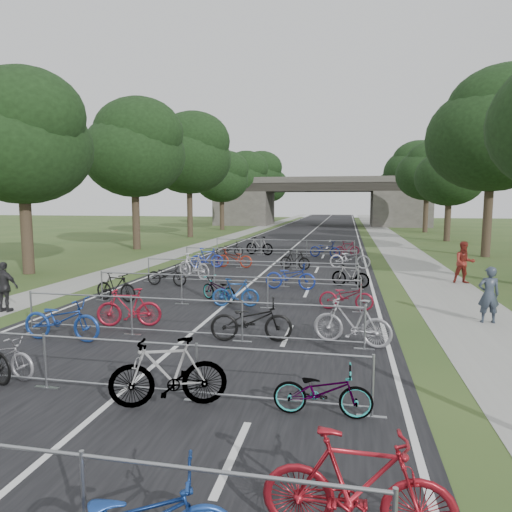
{
  "coord_description": "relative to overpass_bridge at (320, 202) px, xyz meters",
  "views": [
    {
      "loc": [
        4.13,
        -3.92,
        3.62
      ],
      "look_at": [
        0.02,
        16.54,
        1.1
      ],
      "focal_mm": 32.0,
      "sensor_mm": 36.0,
      "label": 1
    }
  ],
  "objects": [
    {
      "name": "lane_markings",
      "position": [
        0.0,
        -15.0,
        -3.53
      ],
      "size": [
        0.12,
        140.0,
        0.0
      ],
      "primitive_type": "cube",
      "color": "silver",
      "rests_on": "ground"
    },
    {
      "name": "tree_left_0",
      "position": [
        -11.39,
        -49.07,
        2.96
      ],
      "size": [
        6.72,
        6.72,
        10.25
      ],
      "color": "#33261C",
      "rests_on": "ground"
    },
    {
      "name": "pedestrian_a",
      "position": [
        8.29,
        -54.54,
        -2.69
      ],
      "size": [
        0.65,
        0.45,
        1.7
      ],
      "primitive_type": "imported",
      "rotation": [
        0.0,
        0.0,
        3.22
      ],
      "color": "#2E3745",
      "rests_on": "ground"
    },
    {
      "name": "bike_6",
      "position": [
        1.1,
        -61.68,
        -2.91
      ],
      "size": [
        2.14,
        1.21,
        1.24
      ],
      "primitive_type": "imported",
      "rotation": [
        0.0,
        0.0,
        5.04
      ],
      "color": "gray",
      "rests_on": "ground"
    },
    {
      "name": "tree_left_3",
      "position": [
        -11.39,
        -13.07,
        2.96
      ],
      "size": [
        6.72,
        6.72,
        10.25
      ],
      "color": "#33261C",
      "rests_on": "ground"
    },
    {
      "name": "tree_right_1",
      "position": [
        13.11,
        -37.07,
        4.37
      ],
      "size": [
        8.18,
        8.18,
        12.47
      ],
      "color": "#33261C",
      "rests_on": "ground"
    },
    {
      "name": "bike_3",
      "position": [
        4.3,
        -64.31,
        -2.92
      ],
      "size": [
        2.05,
        0.6,
        1.23
      ],
      "primitive_type": "imported",
      "rotation": [
        0.0,
        0.0,
        1.56
      ],
      "color": "maroon",
      "rests_on": "ground"
    },
    {
      "name": "bike_10",
      "position": [
        1.75,
        -57.7,
        -2.98
      ],
      "size": [
        2.2,
        1.07,
        1.11
      ],
      "primitive_type": "imported",
      "rotation": [
        0.0,
        0.0,
        1.74
      ],
      "color": "black",
      "rests_on": "ground"
    },
    {
      "name": "tree_left_5",
      "position": [
        -11.39,
        10.93,
        4.58
      ],
      "size": [
        8.4,
        8.4,
        12.81
      ],
      "color": "#33261C",
      "rests_on": "ground"
    },
    {
      "name": "bike_19",
      "position": [
        4.3,
        -49.54,
        -3.03
      ],
      "size": [
        1.73,
        1.07,
        1.01
      ],
      "primitive_type": "imported",
      "rotation": [
        0.0,
        0.0,
        4.33
      ],
      "color": "gray",
      "rests_on": "ground"
    },
    {
      "name": "bike_9",
      "position": [
        -2.0,
        -57.03,
        -2.97
      ],
      "size": [
        1.93,
        0.94,
        1.12
      ],
      "primitive_type": "imported",
      "rotation": [
        0.0,
        0.0,
        4.94
      ],
      "color": "maroon",
      "rests_on": "ground"
    },
    {
      "name": "barrier_row_5",
      "position": [
        0.0,
        -45.0,
        -2.99
      ],
      "size": [
        9.7,
        0.08,
        1.1
      ],
      "color": "gray",
      "rests_on": "ground"
    },
    {
      "name": "bike_15",
      "position": [
        4.14,
        -53.73,
        -3.06
      ],
      "size": [
        1.8,
        0.66,
        0.94
      ],
      "primitive_type": "imported",
      "rotation": [
        0.0,
        0.0,
        1.55
      ],
      "color": "maroon",
      "rests_on": "ground"
    },
    {
      "name": "bike_23",
      "position": [
        4.3,
        -44.09,
        -2.97
      ],
      "size": [
        2.19,
        0.87,
        1.13
      ],
      "primitive_type": "imported",
      "rotation": [
        0.0,
        0.0,
        1.51
      ],
      "color": "#BBB9C2",
      "rests_on": "ground"
    },
    {
      "name": "sidewalk_right",
      "position": [
        8.0,
        -15.0,
        -3.53
      ],
      "size": [
        3.0,
        140.0,
        0.01
      ],
      "primitive_type": "cube",
      "color": "gray",
      "rests_on": "ground"
    },
    {
      "name": "bike_5",
      "position": [
        -2.79,
        -61.08,
        -3.07
      ],
      "size": [
        1.83,
        0.88,
        0.92
      ],
      "primitive_type": "imported",
      "rotation": [
        0.0,
        0.0,
        1.41
      ],
      "color": "#96959C",
      "rests_on": "ground"
    },
    {
      "name": "bike_27",
      "position": [
        4.15,
        -38.23,
        -3.04
      ],
      "size": [
        1.69,
        0.79,
        0.98
      ],
      "primitive_type": "imported",
      "rotation": [
        0.0,
        0.0,
        1.78
      ],
      "color": "maroon",
      "rests_on": "ground"
    },
    {
      "name": "bike_25",
      "position": [
        -1.67,
        -38.88,
        -2.91
      ],
      "size": [
        2.15,
        1.24,
        1.25
      ],
      "primitive_type": "imported",
      "rotation": [
        0.0,
        0.0,
        4.37
      ],
      "color": "gray",
      "rests_on": "ground"
    },
    {
      "name": "bike_11",
      "position": [
        4.3,
        -57.55,
        -2.93
      ],
      "size": [
        2.07,
        1.03,
        1.2
      ],
      "primitive_type": "imported",
      "rotation": [
        0.0,
        0.0,
        4.47
      ],
      "color": "#98979E",
      "rests_on": "ground"
    },
    {
      "name": "bike_8",
      "position": [
        -3.08,
        -58.61,
        -2.97
      ],
      "size": [
        2.16,
        0.76,
        1.13
      ],
      "primitive_type": "imported",
      "rotation": [
        0.0,
        0.0,
        1.57
      ],
      "color": "navy",
      "rests_on": "ground"
    },
    {
      "name": "tree_right_5",
      "position": [
        13.11,
        10.93,
        2.41
      ],
      "size": [
        6.16,
        6.16,
        9.39
      ],
      "color": "#33261C",
      "rests_on": "ground"
    },
    {
      "name": "bike_7",
      "position": [
        3.78,
        -61.52,
        -3.1
      ],
      "size": [
        1.67,
        0.6,
        0.88
      ],
      "primitive_type": "imported",
      "rotation": [
        0.0,
        0.0,
        1.58
      ],
      "color": "gray",
      "rests_on": "ground"
    },
    {
      "name": "bike_12",
      "position": [
        -4.05,
        -54.01,
        -3.01
      ],
      "size": [
        1.82,
        0.85,
        1.05
      ],
      "primitive_type": "imported",
      "rotation": [
        0.0,
        0.0,
        1.36
      ],
      "color": "black",
      "rests_on": "ground"
    },
    {
      "name": "tree_left_2",
      "position": [
        -11.39,
        -25.07,
        4.58
      ],
      "size": [
        8.4,
        8.4,
        12.81
      ],
      "color": "#33261C",
      "rests_on": "ground"
    },
    {
      "name": "bike_17",
      "position": [
        -2.82,
        -48.98,
        -2.91
      ],
      "size": [
        2.08,
        1.53,
        1.24
      ],
      "primitive_type": "imported",
      "rotation": [
        0.0,
        0.0,
        4.19
      ],
      "color": "silver",
      "rests_on": "ground"
    },
    {
      "name": "bike_21",
      "position": [
        -1.89,
        -45.0,
        -3.01
      ],
      "size": [
        2.04,
        0.82,
        1.05
      ],
      "primitive_type": "imported",
      "rotation": [
        0.0,
        0.0,
        4.65
      ],
      "color": "maroon",
      "rests_on": "ground"
    },
    {
      "name": "barrier_row_4",
      "position": [
        0.0,
        -50.0,
        -2.99
      ],
      "size": [
        9.7,
        0.08,
        1.1
      ],
      "color": "gray",
      "rests_on": "ground"
    },
    {
      "name": "barrier_row_6",
      "position": [
        0.0,
        -39.0,
        -2.99
      ],
      "size": [
        9.7,
        0.08,
        1.1
      ],
      "color": "gray",
      "rests_on": "ground"
    },
    {
      "name": "tree_left_6",
      "position": [
        -11.39,
        22.93,
        2.96
      ],
      "size": [
        6.72,
        6.72,
        10.25
      ],
      "color": "#33261C",
      "rests_on": "ground"
    },
    {
      "name": "bike_22",
      "position": [
        1.43,
        -44.99,
        -3.02
      ],
      "size": [
        1.79,
        0.94,
        1.03
      ],
      "primitive_type": "imported",
      "rotation": [
        0.0,
        0.0,
        1.29
      ],
      "color": "black",
      "rests_on": "ground"
    },
    {
      "name": "bike_24",
      "position": [
        -3.47,
        -39.9,
        -3.06
      ],
      "size": [
        1.92,
        1.33,
        0.96
      ],
      "primitive_type": "imported",
      "rotation": [
        0.0,
        0.0,
        2.0
      ],
      "color": "black",
      "rests_on": "ground"
    },
    {
      "name": "bike_26",
      "position": [
        2.74,
        -39.45,
        -3.0
      ],
      "size": [
        2.16,
        1.27,
        1.07
      ],
      "primitive_type": "imported",
      "rotation": [
        0.0,
        0.0,
        1.28
      ],
      "color": "navy",
      "rests_on": "ground"
    },
    {
      "name": "tree_right_4",
      "position": [
        13.11,
        -1.07,
        4.37
      ],
      "size": [
        8.18,
        8.18,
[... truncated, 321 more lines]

